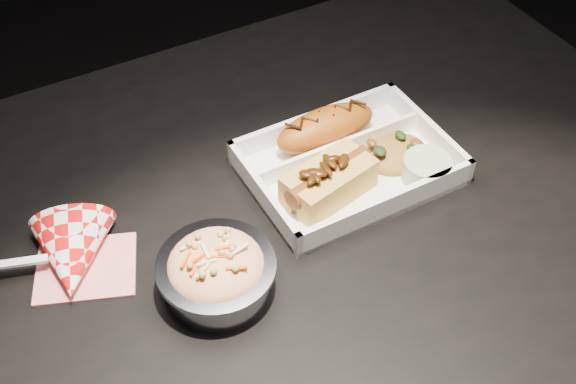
# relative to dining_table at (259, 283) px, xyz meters

# --- Properties ---
(dining_table) EXTENTS (1.20, 0.80, 0.75)m
(dining_table) POSITION_rel_dining_table_xyz_m (0.00, 0.00, 0.00)
(dining_table) COLOR black
(dining_table) RESTS_ON ground
(food_tray) EXTENTS (0.25, 0.18, 0.04)m
(food_tray) POSITION_rel_dining_table_xyz_m (0.15, 0.04, 0.10)
(food_tray) COLOR white
(food_tray) RESTS_ON dining_table
(fried_pastry) EXTENTS (0.14, 0.06, 0.05)m
(fried_pastry) POSITION_rel_dining_table_xyz_m (0.15, 0.09, 0.12)
(fried_pastry) COLOR #9D4C0F
(fried_pastry) RESTS_ON food_tray
(hotdog) EXTENTS (0.12, 0.08, 0.06)m
(hotdog) POSITION_rel_dining_table_xyz_m (0.10, 0.01, 0.12)
(hotdog) COLOR gold
(hotdog) RESTS_ON food_tray
(fried_rice_mound) EXTENTS (0.09, 0.07, 0.03)m
(fried_rice_mound) POSITION_rel_dining_table_xyz_m (0.21, 0.03, 0.11)
(fried_rice_mound) COLOR #A36B2F
(fried_rice_mound) RESTS_ON food_tray
(cupcake_liner) EXTENTS (0.06, 0.06, 0.03)m
(cupcake_liner) POSITION_rel_dining_table_xyz_m (0.22, -0.02, 0.11)
(cupcake_liner) COLOR #A9BC8E
(cupcake_liner) RESTS_ON food_tray
(foil_coleslaw_cup) EXTENTS (0.13, 0.13, 0.07)m
(foil_coleslaw_cup) POSITION_rel_dining_table_xyz_m (-0.07, -0.05, 0.12)
(foil_coleslaw_cup) COLOR silver
(foil_coleslaw_cup) RESTS_ON dining_table
(napkin_fork) EXTENTS (0.17, 0.14, 0.10)m
(napkin_fork) POSITION_rel_dining_table_xyz_m (-0.20, 0.06, 0.11)
(napkin_fork) COLOR red
(napkin_fork) RESTS_ON dining_table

